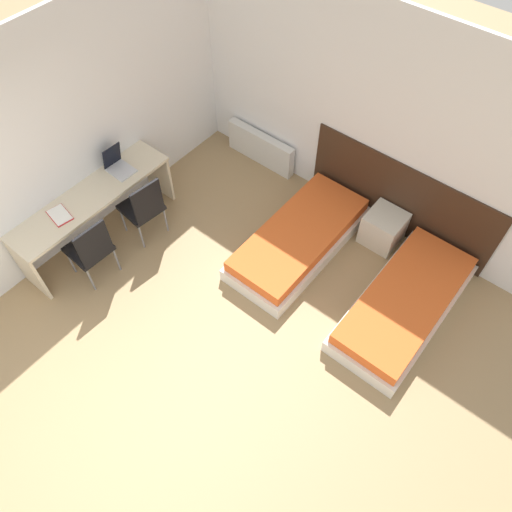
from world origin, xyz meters
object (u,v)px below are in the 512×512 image
(bed_near_door, at_px, (404,304))
(chair_near_notebook, at_px, (91,248))
(laptop, at_px, (118,165))
(nightstand, at_px, (383,228))
(chair_near_laptop, at_px, (143,206))
(bed_near_window, at_px, (299,239))

(bed_near_door, relative_size, chair_near_notebook, 2.08)
(laptop, bearing_deg, nightstand, 32.35)
(nightstand, bearing_deg, chair_near_laptop, -142.78)
(bed_near_door, distance_m, chair_near_laptop, 3.20)
(bed_near_window, height_order, bed_near_door, same)
(bed_near_door, height_order, chair_near_notebook, chair_near_notebook)
(bed_near_door, xyz_separation_m, chair_near_laptop, (-3.02, -1.00, 0.35))
(nightstand, relative_size, chair_near_laptop, 0.47)
(bed_near_window, xyz_separation_m, nightstand, (0.72, 0.75, 0.06))
(bed_near_door, xyz_separation_m, chair_near_notebook, (-3.02, -1.80, 0.35))
(bed_near_door, bearing_deg, nightstand, 133.92)
(chair_near_laptop, distance_m, laptop, 0.56)
(bed_near_window, distance_m, chair_near_laptop, 1.90)
(chair_near_laptop, bearing_deg, chair_near_notebook, -83.71)
(nightstand, bearing_deg, laptop, -149.24)
(nightstand, bearing_deg, bed_near_door, -46.08)
(nightstand, xyz_separation_m, chair_near_laptop, (-2.30, -1.75, 0.29))
(bed_near_window, relative_size, chair_near_notebook, 2.08)
(chair_near_laptop, bearing_deg, nightstand, 43.48)
(laptop, bearing_deg, bed_near_window, 25.27)
(bed_near_window, bearing_deg, bed_near_door, 0.00)
(bed_near_door, distance_m, chair_near_notebook, 3.53)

